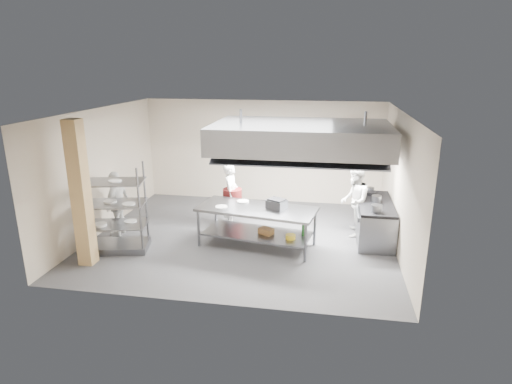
% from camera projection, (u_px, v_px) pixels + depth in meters
% --- Properties ---
extents(floor, '(7.00, 7.00, 0.00)m').
position_uv_depth(floor, '(243.00, 237.00, 10.28)').
color(floor, '#313133').
rests_on(floor, ground).
extents(ceiling, '(7.00, 7.00, 0.00)m').
position_uv_depth(ceiling, '(241.00, 111.00, 9.41)').
color(ceiling, silver).
rests_on(ceiling, wall_back).
extents(wall_back, '(7.00, 0.00, 7.00)m').
position_uv_depth(wall_back, '(262.00, 152.00, 12.67)').
color(wall_back, '#BFAE98').
rests_on(wall_back, ground).
extents(wall_left, '(0.00, 6.00, 6.00)m').
position_uv_depth(wall_left, '(102.00, 171.00, 10.42)').
color(wall_left, '#BFAE98').
rests_on(wall_left, ground).
extents(wall_right, '(0.00, 6.00, 6.00)m').
position_uv_depth(wall_right, '(400.00, 184.00, 9.27)').
color(wall_right, '#BFAE98').
rests_on(wall_right, ground).
extents(column, '(0.30, 0.30, 3.00)m').
position_uv_depth(column, '(81.00, 194.00, 8.52)').
color(column, tan).
rests_on(column, floor).
extents(exhaust_hood, '(4.00, 2.50, 0.60)m').
position_uv_depth(exhaust_hood, '(301.00, 137.00, 9.75)').
color(exhaust_hood, slate).
rests_on(exhaust_hood, ceiling).
extents(hood_strip_a, '(1.60, 0.12, 0.04)m').
position_uv_depth(hood_strip_a, '(262.00, 149.00, 9.99)').
color(hood_strip_a, white).
rests_on(hood_strip_a, exhaust_hood).
extents(hood_strip_b, '(1.60, 0.12, 0.04)m').
position_uv_depth(hood_strip_b, '(340.00, 152.00, 9.69)').
color(hood_strip_b, white).
rests_on(hood_strip_b, exhaust_hood).
extents(wall_shelf, '(1.50, 0.28, 0.04)m').
position_uv_depth(wall_shelf, '(324.00, 155.00, 12.23)').
color(wall_shelf, slate).
rests_on(wall_shelf, wall_back).
extents(island, '(2.77, 1.52, 0.91)m').
position_uv_depth(island, '(257.00, 227.00, 9.68)').
color(island, gray).
rests_on(island, floor).
extents(island_worktop, '(2.77, 1.52, 0.06)m').
position_uv_depth(island_worktop, '(257.00, 209.00, 9.56)').
color(island_worktop, slate).
rests_on(island_worktop, island).
extents(island_undershelf, '(2.55, 1.37, 0.04)m').
position_uv_depth(island_undershelf, '(257.00, 233.00, 9.73)').
color(island_undershelf, slate).
rests_on(island_undershelf, island).
extents(pass_rack, '(1.44, 1.03, 1.95)m').
position_uv_depth(pass_rack, '(115.00, 208.00, 9.33)').
color(pass_rack, slate).
rests_on(pass_rack, floor).
extents(cooking_range, '(0.80, 2.00, 0.84)m').
position_uv_depth(cooking_range, '(374.00, 221.00, 10.12)').
color(cooking_range, slate).
rests_on(cooking_range, floor).
extents(range_top, '(0.78, 1.96, 0.06)m').
position_uv_depth(range_top, '(376.00, 203.00, 9.99)').
color(range_top, black).
rests_on(range_top, cooking_range).
extents(chef_head, '(0.44, 0.64, 1.69)m').
position_uv_depth(chef_head, '(231.00, 195.00, 10.70)').
color(chef_head, silver).
rests_on(chef_head, floor).
extents(chef_line, '(0.73, 0.89, 1.72)m').
position_uv_depth(chef_line, '(354.00, 201.00, 10.19)').
color(chef_line, white).
rests_on(chef_line, floor).
extents(chef_plating, '(0.40, 0.93, 1.58)m').
position_uv_depth(chef_plating, '(117.00, 203.00, 10.25)').
color(chef_plating, white).
rests_on(chef_plating, floor).
extents(griddle, '(0.50, 0.46, 0.20)m').
position_uv_depth(griddle, '(277.00, 204.00, 9.49)').
color(griddle, slate).
rests_on(griddle, island_worktop).
extents(wicker_basket, '(0.38, 0.33, 0.14)m').
position_uv_depth(wicker_basket, '(266.00, 231.00, 9.62)').
color(wicker_basket, olive).
rests_on(wicker_basket, island_undershelf).
extents(stockpot, '(0.23, 0.23, 0.16)m').
position_uv_depth(stockpot, '(377.00, 199.00, 9.97)').
color(stockpot, slate).
rests_on(stockpot, range_top).
extents(plate_stack, '(0.28, 0.28, 0.05)m').
position_uv_depth(plate_stack, '(117.00, 223.00, 9.43)').
color(plate_stack, white).
rests_on(plate_stack, pass_rack).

